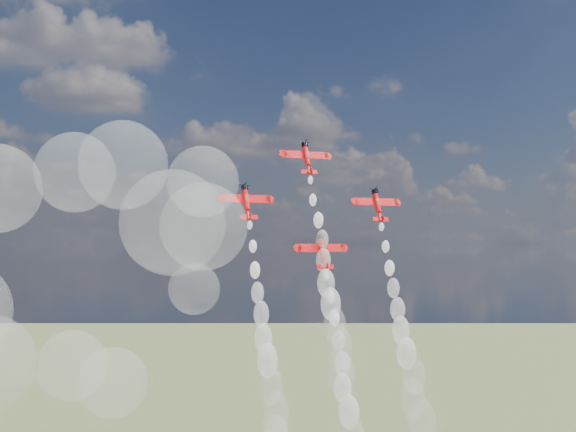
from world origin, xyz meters
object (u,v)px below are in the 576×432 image
(plane_lead, at_px, (307,157))
(plane_right, at_px, (377,204))
(plane_left, at_px, (246,201))
(plane_slot, at_px, (322,251))

(plane_lead, relative_size, plane_right, 1.00)
(plane_left, distance_m, plane_right, 30.44)
(plane_lead, height_order, plane_left, plane_lead)
(plane_left, distance_m, plane_slot, 18.58)
(plane_right, height_order, plane_slot, plane_right)
(plane_right, bearing_deg, plane_left, 180.00)
(plane_lead, xyz_separation_m, plane_right, (15.22, -3.73, -9.98))
(plane_lead, relative_size, plane_left, 1.00)
(plane_left, bearing_deg, plane_right, 0.00)
(plane_lead, xyz_separation_m, plane_left, (-15.22, -3.73, -9.98))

